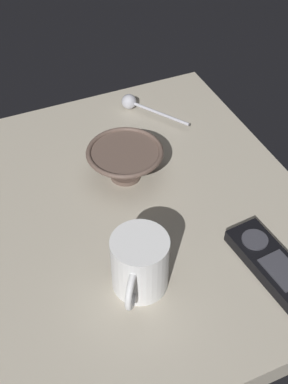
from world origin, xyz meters
name	(u,v)px	position (x,y,z in m)	size (l,w,h in m)	color
ground_plane	(137,223)	(0.00, 0.00, 0.00)	(6.00, 6.00, 0.00)	black
table	(137,215)	(0.00, 0.00, 0.02)	(0.64, 0.55, 0.04)	#B7AD99
cereal_bowl	(125,161)	(0.07, -0.01, 0.07)	(0.13, 0.13, 0.06)	brown
coffee_mug	(140,264)	(-0.14, 0.05, 0.09)	(0.10, 0.09, 0.09)	white
teaspoon	(133,103)	(0.25, -0.10, 0.06)	(0.13, 0.09, 0.03)	silver
tv_remote_near	(272,264)	(-0.19, -0.13, 0.05)	(0.16, 0.07, 0.02)	black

